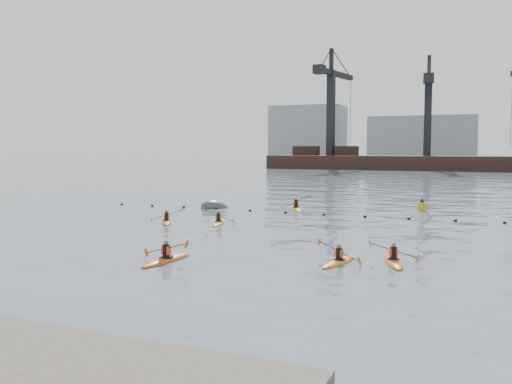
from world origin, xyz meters
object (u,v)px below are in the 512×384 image
(kayaker_0, at_px, (166,259))
(nav_buoy, at_px, (422,206))
(kayaker_1, at_px, (339,261))
(kayaker_5, at_px, (296,208))
(mooring_buoy, at_px, (215,208))
(kayaker_3, at_px, (219,222))
(kayaker_2, at_px, (167,221))
(kayaker_4, at_px, (393,261))

(kayaker_0, xyz_separation_m, nav_buoy, (8.22, 23.89, 0.25))
(kayaker_1, bearing_deg, kayaker_0, -148.38)
(kayaker_0, distance_m, kayaker_5, 20.83)
(mooring_buoy, height_order, nav_buoy, nav_buoy)
(kayaker_3, relative_size, nav_buoy, 2.73)
(kayaker_1, relative_size, mooring_buoy, 1.23)
(kayaker_5, xyz_separation_m, nav_buoy, (9.30, 3.09, 0.24))
(kayaker_5, bearing_deg, kayaker_2, -145.06)
(nav_buoy, bearing_deg, kayaker_4, -87.48)
(kayaker_4, distance_m, nav_buoy, 20.41)
(kayaker_3, bearing_deg, mooring_buoy, 102.57)
(kayaker_3, bearing_deg, kayaker_5, 61.70)
(kayaker_1, height_order, kayaker_2, kayaker_1)
(kayaker_0, relative_size, nav_buoy, 2.94)
(kayaker_0, xyz_separation_m, kayaker_3, (-3.16, 11.30, -0.01))
(mooring_buoy, bearing_deg, kayaker_4, -43.67)
(kayaker_5, bearing_deg, nav_buoy, -9.04)
(kayaker_3, height_order, kayaker_5, kayaker_5)
(kayaker_0, xyz_separation_m, kayaker_1, (6.97, 2.57, -0.01))
(kayaker_3, distance_m, kayaker_5, 9.73)
(kayaker_3, bearing_deg, kayaker_2, 178.77)
(nav_buoy, bearing_deg, kayaker_5, -161.63)
(mooring_buoy, bearing_deg, kayaker_5, 11.87)
(kayaker_2, xyz_separation_m, mooring_buoy, (-1.06, 9.02, -0.09))
(kayaker_0, xyz_separation_m, mooring_buoy, (-7.58, 19.43, -0.10))
(kayaker_4, height_order, mooring_buoy, kayaker_4)
(kayaker_4, height_order, nav_buoy, nav_buoy)
(kayaker_1, relative_size, kayaker_4, 0.95)
(kayaker_2, distance_m, mooring_buoy, 9.08)
(kayaker_1, height_order, mooring_buoy, kayaker_1)
(kayaker_2, height_order, kayaker_5, kayaker_5)
(kayaker_4, xyz_separation_m, nav_buoy, (-0.90, 20.39, 0.25))
(kayaker_3, distance_m, mooring_buoy, 9.26)
(kayaker_3, relative_size, kayaker_5, 0.92)
(kayaker_4, bearing_deg, kayaker_0, 3.58)
(kayaker_5, distance_m, nav_buoy, 9.80)
(mooring_buoy, bearing_deg, kayaker_1, -49.21)
(kayaker_1, relative_size, kayaker_2, 1.04)
(kayaker_2, relative_size, kayaker_4, 0.91)
(nav_buoy, bearing_deg, kayaker_2, -137.57)
(mooring_buoy, xyz_separation_m, nav_buoy, (15.80, 4.45, 0.35))
(nav_buoy, bearing_deg, kayaker_1, -93.34)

